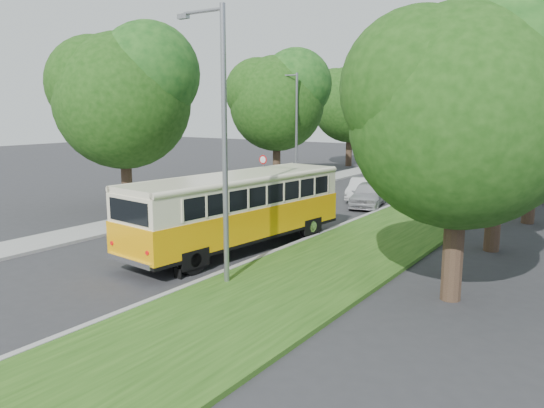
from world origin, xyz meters
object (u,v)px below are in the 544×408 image
Objects in this scene: car_silver at (368,194)px; vintage_bus at (238,212)px; lamppost_near at (222,137)px; car_blue at (395,182)px; car_grey at (454,168)px; lamppost_far at (295,125)px; car_white at (362,189)px.

vintage_bus is at bearing -106.43° from car_silver.
lamppost_near reaches higher than vintage_bus.
lamppost_near is 5.01m from vintage_bus.
car_grey is (1.16, 9.10, 0.09)m from car_blue.
lamppost_near is 29.59m from car_grey.
vintage_bus is 10.90m from car_silver.
lamppost_far is 1.46× the size of car_grey.
lamppost_near is at bearing -94.39° from car_white.
vintage_bus is 1.87× the size of car_grey.
car_silver reaches higher than car_blue.
vintage_bus is 2.45× the size of car_silver.
vintage_bus reaches higher than car_silver.
car_white is 13.21m from car_grey.
lamppost_near is at bearing -91.54° from car_blue.
lamppost_far is (-8.91, 18.50, -0.25)m from lamppost_near.
car_white reaches higher than car_blue.
lamppost_near is 20.72m from car_blue.
car_blue is at bearing -75.41° from car_grey.
car_blue is 9.18m from car_grey.
lamppost_far is at bearing 135.35° from car_silver.
car_white is (-0.80, 12.77, -0.80)m from vintage_bus.
vintage_bus is 25.90m from car_grey.
lamppost_far is 1.92× the size of car_silver.
vintage_bus is 2.25× the size of car_blue.
lamppost_near reaches higher than car_blue.
lamppost_near is at bearing -97.40° from car_silver.
car_white is at bearing 99.76° from vintage_bus.
car_grey is (-1.33, 29.33, -3.66)m from lamppost_near.
car_silver is 5.96m from car_blue.
car_white is 0.88× the size of car_blue.
lamppost_far is at bearing -103.16° from car_grey.
vintage_bus is at bearing 121.82° from lamppost_near.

